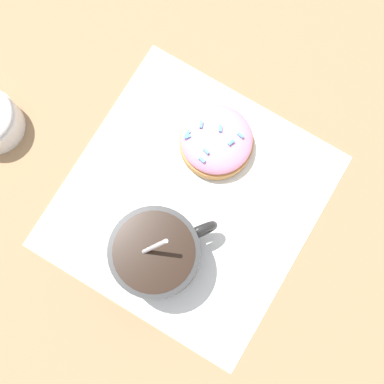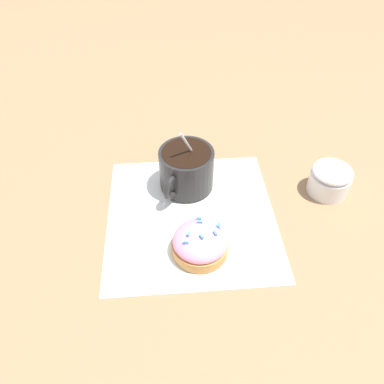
# 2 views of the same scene
# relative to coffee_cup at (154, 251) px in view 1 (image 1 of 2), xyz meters

# --- Properties ---
(ground_plane) EXTENTS (3.00, 3.00, 0.00)m
(ground_plane) POSITION_rel_coffee_cup_xyz_m (-0.07, 0.00, -0.04)
(ground_plane) COLOR #93704C
(paper_napkin) EXTENTS (0.28, 0.27, 0.00)m
(paper_napkin) POSITION_rel_coffee_cup_xyz_m (-0.07, 0.00, -0.04)
(paper_napkin) COLOR white
(paper_napkin) RESTS_ON ground_plane
(coffee_cup) EXTENTS (0.10, 0.09, 0.12)m
(coffee_cup) POSITION_rel_coffee_cup_xyz_m (0.00, 0.00, 0.00)
(coffee_cup) COLOR black
(coffee_cup) RESTS_ON paper_napkin
(frosted_pastry) EXTENTS (0.08, 0.08, 0.04)m
(frosted_pastry) POSITION_rel_coffee_cup_xyz_m (-0.14, -0.00, -0.02)
(frosted_pastry) COLOR #C18442
(frosted_pastry) RESTS_ON paper_napkin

